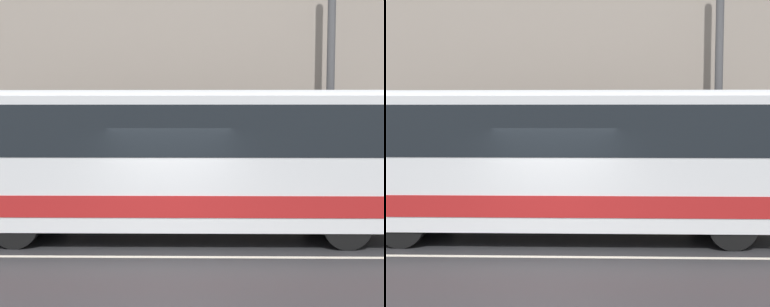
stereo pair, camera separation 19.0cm
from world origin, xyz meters
TOP-DOWN VIEW (x-y plane):
  - ground_plane at (0.00, 0.00)m, footprint 60.00×60.00m
  - sidewalk at (0.00, 5.19)m, footprint 60.00×2.38m
  - building_facade at (0.00, 6.53)m, footprint 60.00×0.35m
  - lane_stripe at (0.00, 0.00)m, footprint 54.00×0.14m
  - transit_bus at (-0.18, 1.81)m, footprint 10.86×2.62m
  - utility_pole_near at (4.25, 4.80)m, footprint 0.22×0.22m
  - pedestrian_waiting at (-2.58, 5.42)m, footprint 0.36×0.36m

SIDE VIEW (x-z plane):
  - ground_plane at x=0.00m, z-range 0.00..0.00m
  - lane_stripe at x=0.00m, z-range 0.00..0.01m
  - sidewalk at x=0.00m, z-range 0.00..0.18m
  - pedestrian_waiting at x=-2.58m, z-range 0.13..1.87m
  - transit_bus at x=-0.18m, z-range 0.21..3.48m
  - utility_pole_near at x=4.25m, z-range 0.18..8.00m
  - building_facade at x=0.00m, z-range -0.19..10.21m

